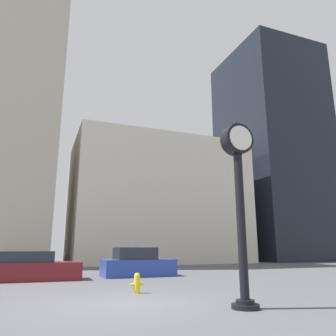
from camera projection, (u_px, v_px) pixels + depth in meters
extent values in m
plane|color=#515156|center=(127.00, 303.00, 9.10)|extent=(200.00, 200.00, 0.00)
cube|color=#BCB29E|center=(5.00, 71.00, 32.77)|extent=(11.05, 12.00, 37.34)
cube|color=beige|center=(154.00, 203.00, 35.43)|extent=(17.37, 12.00, 12.35)
cube|color=black|center=(271.00, 153.00, 42.82)|extent=(10.46, 12.00, 27.13)
cylinder|color=black|center=(245.00, 306.00, 8.28)|extent=(0.71, 0.71, 0.12)
cylinder|color=black|center=(245.00, 302.00, 8.30)|extent=(0.47, 0.47, 0.10)
cylinder|color=black|center=(241.00, 223.00, 8.77)|extent=(0.24, 0.24, 3.84)
cylinder|color=black|center=(237.00, 140.00, 9.32)|extent=(0.87, 0.39, 0.87)
cylinder|color=white|center=(241.00, 138.00, 9.13)|extent=(0.71, 0.02, 0.71)
cylinder|color=white|center=(233.00, 142.00, 9.51)|extent=(0.71, 0.02, 0.71)
sphere|color=black|center=(236.00, 124.00, 9.44)|extent=(0.12, 0.12, 0.12)
cube|color=maroon|center=(30.00, 271.00, 15.30)|extent=(4.68, 1.85, 0.83)
cube|color=#232833|center=(26.00, 257.00, 15.39)|extent=(2.59, 1.59, 0.51)
cube|color=#28429E|center=(138.00, 268.00, 17.63)|extent=(3.87, 1.85, 0.88)
cube|color=#232833|center=(135.00, 253.00, 17.74)|extent=(2.14, 1.60, 0.63)
cylinder|color=yellow|center=(137.00, 285.00, 11.14)|extent=(0.21, 0.21, 0.53)
sphere|color=yellow|center=(137.00, 276.00, 11.21)|extent=(0.20, 0.20, 0.20)
cylinder|color=yellow|center=(132.00, 284.00, 11.08)|extent=(0.14, 0.07, 0.07)
cylinder|color=yellow|center=(142.00, 284.00, 11.20)|extent=(0.14, 0.07, 0.07)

